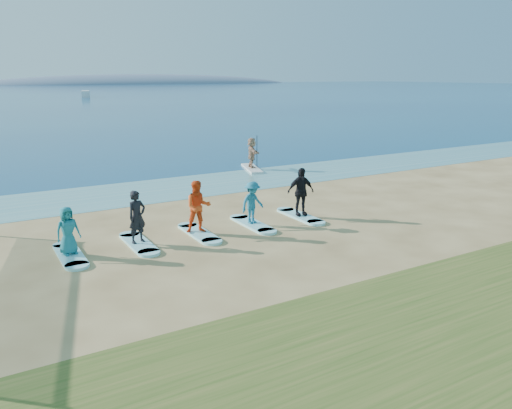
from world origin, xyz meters
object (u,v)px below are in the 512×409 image
student_4 (301,192)px  surfboard_4 (300,216)px  surfboard_0 (70,255)px  surfboard_1 (139,243)px  student_0 (68,231)px  student_1 (137,217)px  surfboard_2 (199,233)px  student_3 (252,203)px  boat_offshore_b (86,97)px  surfboard_3 (252,224)px  paddleboarder (252,153)px  paddleboard (252,168)px  student_2 (198,207)px

student_4 → surfboard_4: bearing=0.0°
surfboard_0 → surfboard_1: bearing=0.0°
student_0 → student_1: 2.18m
surfboard_0 → surfboard_1: 2.18m
surfboard_2 → surfboard_4: (4.36, 0.00, 0.00)m
student_0 → surfboard_4: (8.71, 0.00, -0.80)m
surfboard_2 → student_3: size_ratio=1.39×
boat_offshore_b → student_0: student_0 is taller
surfboard_3 → surfboard_4: size_ratio=1.00×
paddleboarder → student_3: bearing=165.6°
paddleboard → student_0: bearing=-123.6°
paddleboarder → student_1: paddleboarder is taller
surfboard_3 → student_3: (0.00, 0.00, 0.84)m
student_1 → surfboard_2: student_1 is taller
surfboard_2 → student_4: student_4 is taller
surfboard_0 → surfboard_4: 8.71m
student_3 → student_4: 2.18m
surfboard_2 → student_2: 0.97m
boat_offshore_b → student_1: (-22.94, -115.23, 0.96)m
paddleboard → paddleboarder: paddleboarder is taller
paddleboarder → student_2: size_ratio=0.96×
paddleboard → surfboard_4: 10.48m
surfboard_1 → paddleboard: bearing=44.6°
boat_offshore_b → student_4: bearing=-84.8°
student_2 → surfboard_3: size_ratio=0.84×
student_2 → student_4: bearing=15.1°
paddleboarder → surfboard_3: paddleboarder is taller
paddleboard → surfboard_3: size_ratio=1.36×
boat_offshore_b → student_1: student_1 is taller
paddleboard → student_4: 10.52m
student_2 → student_3: size_ratio=1.16×
surfboard_0 → student_2: size_ratio=1.19×
paddleboarder → surfboard_3: (-5.66, -9.88, -0.96)m
surfboard_3 → surfboard_4: same height
boat_offshore_b → student_1: size_ratio=3.41×
paddleboard → boat_offshore_b: boat_offshore_b is taller
paddleboard → student_3: (-5.66, -9.88, 0.82)m
student_0 → student_3: student_3 is taller
surfboard_1 → surfboard_3: bearing=0.0°
paddleboarder → boat_offshore_b: paddleboarder is taller
paddleboarder → student_3: (-5.66, -9.88, -0.12)m
student_0 → student_4: size_ratio=0.79×
paddleboard → student_2: (-7.84, -9.88, 0.95)m
student_0 → surfboard_1: size_ratio=0.68×
student_3 → student_1: bearing=165.5°
surfboard_4 → student_0: bearing=180.0°
student_0 → student_1: size_ratio=0.86×
surfboard_1 → student_3: 4.44m
paddleboarder → boat_offshore_b: (12.93, 105.35, -1.00)m
boat_offshore_b → student_2: (-20.76, -115.23, 1.01)m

